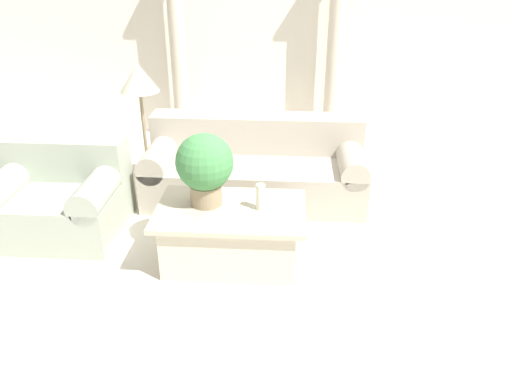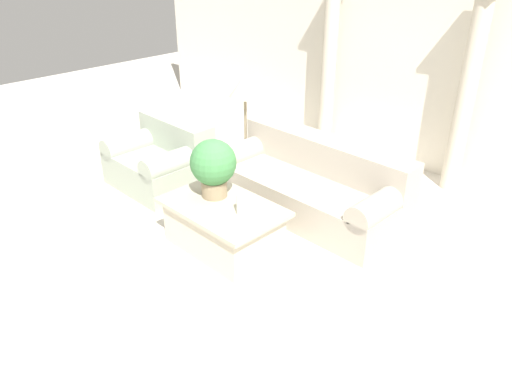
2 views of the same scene
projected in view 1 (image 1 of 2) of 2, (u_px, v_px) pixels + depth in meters
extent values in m
plane|color=silver|center=(252.00, 230.00, 4.67)|extent=(16.00, 16.00, 0.00)
cube|color=silver|center=(268.00, 14.00, 6.37)|extent=(10.00, 0.06, 3.20)
cube|color=#ADA393|center=(255.00, 179.00, 5.18)|extent=(2.22, 0.95, 0.42)
cube|color=#ADA393|center=(257.00, 133.00, 5.28)|extent=(2.22, 0.33, 0.38)
cylinder|color=#ADA393|center=(161.00, 154.00, 5.13)|extent=(0.28, 0.95, 0.28)
cylinder|color=#ADA393|center=(351.00, 159.00, 5.01)|extent=(0.28, 0.95, 0.28)
cube|color=#A1AB98|center=(59.00, 210.00, 4.58)|extent=(1.14, 0.95, 0.42)
cube|color=#A1AB98|center=(65.00, 157.00, 4.68)|extent=(1.14, 0.33, 0.38)
cylinder|color=#A1AB98|center=(8.00, 183.00, 4.49)|extent=(0.28, 0.95, 0.28)
cylinder|color=#A1AB98|center=(101.00, 186.00, 4.44)|extent=(0.28, 0.95, 0.28)
cube|color=beige|center=(231.00, 237.00, 4.14)|extent=(1.06, 0.69, 0.45)
cube|color=#BCB398|center=(231.00, 211.00, 4.04)|extent=(1.21, 0.79, 0.04)
cylinder|color=#937F60|center=(206.00, 194.00, 4.07)|extent=(0.26, 0.26, 0.17)
sphere|color=#428447|center=(205.00, 162.00, 3.94)|extent=(0.46, 0.46, 0.46)
cylinder|color=silver|center=(261.00, 197.00, 3.97)|extent=(0.07, 0.07, 0.22)
cylinder|color=gray|center=(150.00, 186.00, 5.49)|extent=(0.26, 0.26, 0.03)
cylinder|color=gray|center=(145.00, 140.00, 5.25)|extent=(0.04, 0.04, 1.04)
cone|color=beige|center=(139.00, 78.00, 4.96)|extent=(0.39, 0.39, 0.28)
cylinder|color=beige|center=(178.00, 54.00, 6.39)|extent=(0.21, 0.21, 2.29)
cylinder|color=beige|center=(335.00, 56.00, 6.27)|extent=(0.21, 0.21, 2.29)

